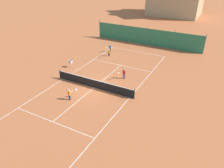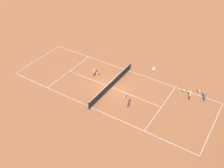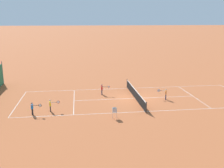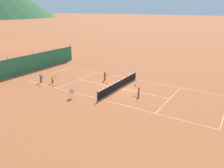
{
  "view_description": "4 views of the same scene",
  "coord_description": "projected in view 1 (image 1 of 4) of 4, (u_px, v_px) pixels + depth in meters",
  "views": [
    {
      "loc": [
        11.03,
        -16.58,
        11.53
      ],
      "look_at": [
        1.82,
        0.58,
        0.62
      ],
      "focal_mm": 35.0,
      "sensor_mm": 36.0,
      "label": 1
    },
    {
      "loc": [
        20.54,
        13.06,
        19.28
      ],
      "look_at": [
        0.95,
        0.67,
        1.41
      ],
      "focal_mm": 42.0,
      "sensor_mm": 36.0,
      "label": 2
    },
    {
      "loc": [
        -25.9,
        5.89,
        8.19
      ],
      "look_at": [
        1.54,
        2.26,
        1.25
      ],
      "focal_mm": 42.0,
      "sensor_mm": 36.0,
      "label": 3
    },
    {
      "loc": [
        -21.89,
        -12.71,
        9.36
      ],
      "look_at": [
        -1.39,
        0.14,
        0.92
      ],
      "focal_mm": 35.0,
      "sensor_mm": 36.0,
      "label": 4
    }
  ],
  "objects": [
    {
      "name": "windscreen_fence_far",
      "position": [
        147.0,
        37.0,
        34.21
      ],
      "size": [
        17.28,
        0.08,
        2.9
      ],
      "color": "#2D754C",
      "rests_on": "ground"
    },
    {
      "name": "tennis_ball_mid_court",
      "position": [
        119.0,
        52.0,
        32.03
      ],
      "size": [
        0.07,
        0.07,
        0.07
      ],
      "primitive_type": "sphere",
      "color": "#CCE033",
      "rests_on": "ground"
    },
    {
      "name": "ball_hopper",
      "position": [
        71.0,
        62.0,
        27.06
      ],
      "size": [
        0.36,
        0.36,
        0.89
      ],
      "color": "#B7B7BC",
      "rests_on": "ground"
    },
    {
      "name": "player_far_baseline",
      "position": [
        70.0,
        94.0,
        20.62
      ],
      "size": [
        0.62,
        0.9,
        1.13
      ],
      "color": "#23284C",
      "rests_on": "ground"
    },
    {
      "name": "ground_plane",
      "position": [
        94.0,
        88.0,
        22.93
      ],
      "size": [
        600.0,
        600.0,
        0.0
      ],
      "primitive_type": "plane",
      "color": "#B25B33"
    },
    {
      "name": "player_far_service",
      "position": [
        110.0,
        48.0,
        31.7
      ],
      "size": [
        0.45,
        0.95,
        1.13
      ],
      "color": "black",
      "rests_on": "ground"
    },
    {
      "name": "court_line_markings",
      "position": [
        94.0,
        88.0,
        22.93
      ],
      "size": [
        8.25,
        23.85,
        0.01
      ],
      "color": "white",
      "rests_on": "ground"
    },
    {
      "name": "player_near_service",
      "position": [
        124.0,
        73.0,
        24.37
      ],
      "size": [
        0.54,
        0.96,
        1.18
      ],
      "color": "#23284C",
      "rests_on": "ground"
    },
    {
      "name": "player_near_baseline",
      "position": [
        109.0,
        52.0,
        30.3
      ],
      "size": [
        0.37,
        0.96,
        1.1
      ],
      "color": "black",
      "rests_on": "ground"
    },
    {
      "name": "tennis_ball_near_corner",
      "position": [
        94.0,
        85.0,
        23.33
      ],
      "size": [
        0.07,
        0.07,
        0.07
      ],
      "primitive_type": "sphere",
      "color": "#CCE033",
      "rests_on": "ground"
    },
    {
      "name": "tennis_ball_service_box",
      "position": [
        89.0,
        107.0,
        19.8
      ],
      "size": [
        0.07,
        0.07,
        0.07
      ],
      "primitive_type": "sphere",
      "color": "#CCE033",
      "rests_on": "ground"
    },
    {
      "name": "tennis_net",
      "position": [
        94.0,
        83.0,
        22.69
      ],
      "size": [
        9.18,
        0.08,
        1.06
      ],
      "color": "#2D2D2D",
      "rests_on": "ground"
    }
  ]
}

